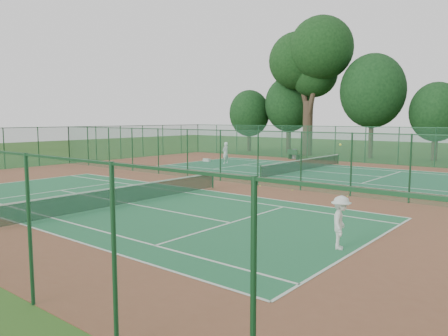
{
  "coord_description": "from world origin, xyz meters",
  "views": [
    {
      "loc": [
        17.14,
        -22.71,
        4.26
      ],
      "look_at": [
        2.51,
        -4.61,
        1.6
      ],
      "focal_mm": 35.0,
      "sensor_mm": 36.0,
      "label": 1
    }
  ],
  "objects_px": {
    "player_near": "(341,223)",
    "bench": "(293,154)",
    "player_far": "(225,153)",
    "kit_bag": "(207,160)",
    "big_tree": "(311,59)",
    "trash_bin": "(294,154)"
  },
  "relations": [
    {
      "from": "player_near",
      "to": "bench",
      "type": "height_order",
      "value": "player_near"
    },
    {
      "from": "big_tree",
      "to": "trash_bin",
      "type": "bearing_deg",
      "value": -78.93
    },
    {
      "from": "big_tree",
      "to": "kit_bag",
      "type": "bearing_deg",
      "value": -107.48
    },
    {
      "from": "bench",
      "to": "big_tree",
      "type": "relative_size",
      "value": 0.11
    },
    {
      "from": "player_near",
      "to": "big_tree",
      "type": "distance_m",
      "value": 38.4
    },
    {
      "from": "kit_bag",
      "to": "big_tree",
      "type": "height_order",
      "value": "big_tree"
    },
    {
      "from": "trash_bin",
      "to": "kit_bag",
      "type": "bearing_deg",
      "value": -122.31
    },
    {
      "from": "player_near",
      "to": "kit_bag",
      "type": "xyz_separation_m",
      "value": [
        -22.45,
        19.02,
        -0.74
      ]
    },
    {
      "from": "trash_bin",
      "to": "big_tree",
      "type": "bearing_deg",
      "value": 101.07
    },
    {
      "from": "player_near",
      "to": "bench",
      "type": "distance_m",
      "value": 31.44
    },
    {
      "from": "player_near",
      "to": "big_tree",
      "type": "height_order",
      "value": "big_tree"
    },
    {
      "from": "trash_bin",
      "to": "kit_bag",
      "type": "distance_m",
      "value": 9.64
    },
    {
      "from": "player_far",
      "to": "kit_bag",
      "type": "xyz_separation_m",
      "value": [
        -2.58,
        0.25,
        -0.86
      ]
    },
    {
      "from": "kit_bag",
      "to": "trash_bin",
      "type": "bearing_deg",
      "value": 60.96
    },
    {
      "from": "kit_bag",
      "to": "big_tree",
      "type": "relative_size",
      "value": 0.05
    },
    {
      "from": "bench",
      "to": "big_tree",
      "type": "xyz_separation_m",
      "value": [
        -1.3,
        5.79,
        10.4
      ]
    },
    {
      "from": "player_near",
      "to": "trash_bin",
      "type": "xyz_separation_m",
      "value": [
        -17.29,
        27.17,
        -0.38
      ]
    },
    {
      "from": "kit_bag",
      "to": "bench",
      "type": "bearing_deg",
      "value": 56.96
    },
    {
      "from": "player_far",
      "to": "bench",
      "type": "relative_size",
      "value": 1.17
    },
    {
      "from": "kit_bag",
      "to": "big_tree",
      "type": "xyz_separation_m",
      "value": [
        4.16,
        13.21,
        10.78
      ]
    },
    {
      "from": "big_tree",
      "to": "player_near",
      "type": "bearing_deg",
      "value": -60.44
    },
    {
      "from": "trash_bin",
      "to": "bench",
      "type": "distance_m",
      "value": 0.78
    }
  ]
}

